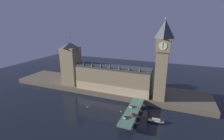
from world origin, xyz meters
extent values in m
plane|color=black|center=(0.00, 0.00, 0.00)|extent=(400.00, 400.00, 0.00)
cube|color=brown|center=(0.00, 39.00, 2.55)|extent=(220.00, 42.00, 5.09)
cube|color=#8E7A56|center=(14.18, 29.72, 16.89)|extent=(78.26, 18.44, 23.59)
cube|color=#D5B989|center=(14.18, 20.38, 9.34)|extent=(78.26, 0.20, 8.49)
cube|color=#383D42|center=(14.18, 29.72, 29.88)|extent=(78.26, 16.96, 2.40)
cone|color=#383D42|center=(-15.17, 21.88, 33.68)|extent=(2.40, 2.40, 5.19)
cone|color=#383D42|center=(-5.39, 21.88, 33.68)|extent=(2.40, 2.40, 5.19)
cone|color=#383D42|center=(4.40, 21.88, 33.68)|extent=(2.40, 2.40, 5.19)
cone|color=#383D42|center=(14.18, 21.88, 33.68)|extent=(2.40, 2.40, 5.19)
cone|color=#383D42|center=(23.96, 21.88, 33.68)|extent=(2.40, 2.40, 5.19)
cone|color=#383D42|center=(33.75, 21.88, 33.68)|extent=(2.40, 2.40, 5.19)
cone|color=#383D42|center=(43.53, 21.88, 33.68)|extent=(2.40, 2.40, 5.19)
cube|color=#8E7A56|center=(61.85, 26.56, 27.39)|extent=(10.11, 10.11, 44.60)
cube|color=#8E7A56|center=(61.85, 26.56, 55.31)|extent=(11.94, 11.94, 11.23)
cylinder|color=beige|center=(61.85, 20.46, 55.31)|extent=(6.48, 0.25, 6.48)
cylinder|color=beige|center=(61.85, 32.65, 55.31)|extent=(6.48, 0.25, 6.48)
cylinder|color=beige|center=(67.95, 26.56, 55.31)|extent=(0.25, 6.48, 6.48)
cylinder|color=beige|center=(55.76, 26.56, 55.31)|extent=(0.25, 6.48, 6.48)
cube|color=black|center=(61.85, 20.28, 55.80)|extent=(0.36, 0.10, 4.86)
pyramid|color=#383D42|center=(61.85, 26.56, 68.50)|extent=(11.94, 11.94, 15.14)
sphere|color=gold|center=(61.85, 26.56, 76.87)|extent=(1.60, 1.60, 1.60)
cube|color=#8E7A56|center=(-37.04, 30.10, 26.33)|extent=(17.20, 17.20, 42.46)
pyramid|color=#383D42|center=(-37.04, 30.10, 50.36)|extent=(17.55, 17.55, 5.60)
cylinder|color=#99999E|center=(-37.04, 30.10, 56.16)|extent=(0.24, 0.24, 6.00)
cube|color=navy|center=(-35.94, 30.10, 58.26)|extent=(2.00, 0.08, 1.20)
cube|color=#4C7560|center=(44.66, -5.00, 5.30)|extent=(10.29, 46.00, 1.40)
cube|color=brown|center=(44.66, -18.80, 2.30)|extent=(8.75, 3.20, 4.60)
cube|color=brown|center=(44.66, -9.60, 2.30)|extent=(8.75, 3.20, 4.60)
cube|color=brown|center=(44.66, -0.40, 2.30)|extent=(8.75, 3.20, 4.60)
cube|color=brown|center=(44.66, 8.80, 2.30)|extent=(8.75, 3.20, 4.60)
cube|color=white|center=(42.39, -0.13, 6.61)|extent=(1.97, 4.27, 0.85)
cube|color=black|center=(42.39, -0.13, 7.26)|extent=(1.62, 1.92, 0.45)
cylinder|color=black|center=(41.46, 1.19, 6.32)|extent=(0.22, 0.64, 0.64)
cylinder|color=black|center=(43.33, 1.19, 6.32)|extent=(0.22, 0.64, 0.64)
cylinder|color=black|center=(41.46, -1.46, 6.32)|extent=(0.22, 0.64, 0.64)
cylinder|color=black|center=(43.33, -1.46, 6.32)|extent=(0.22, 0.64, 0.64)
cube|color=silver|center=(42.39, -17.23, 6.53)|extent=(1.91, 4.71, 0.70)
cube|color=black|center=(42.39, -17.23, 7.11)|extent=(1.57, 2.12, 0.45)
cylinder|color=black|center=(41.49, -15.77, 6.32)|extent=(0.22, 0.64, 0.64)
cylinder|color=black|center=(43.30, -15.77, 6.32)|extent=(0.22, 0.64, 0.64)
cylinder|color=black|center=(41.49, -18.69, 6.32)|extent=(0.22, 0.64, 0.64)
cylinder|color=black|center=(43.30, -18.69, 6.32)|extent=(0.22, 0.64, 0.64)
cube|color=red|center=(46.92, -12.15, 6.62)|extent=(1.98, 4.61, 0.88)
cube|color=black|center=(46.92, -12.15, 7.29)|extent=(1.63, 2.07, 0.45)
cylinder|color=black|center=(47.87, -13.58, 6.32)|extent=(0.22, 0.64, 0.64)
cylinder|color=black|center=(45.98, -13.58, 6.32)|extent=(0.22, 0.64, 0.64)
cylinder|color=black|center=(47.87, -10.73, 6.32)|extent=(0.22, 0.64, 0.64)
cylinder|color=black|center=(45.98, -10.73, 6.32)|extent=(0.22, 0.64, 0.64)
cylinder|color=black|center=(40.13, -21.02, 6.38)|extent=(0.28, 0.28, 0.76)
cylinder|color=gray|center=(40.13, -21.02, 7.08)|extent=(0.38, 0.38, 0.63)
sphere|color=tan|center=(40.13, -21.02, 7.50)|extent=(0.21, 0.21, 0.21)
cylinder|color=black|center=(49.19, -2.13, 6.38)|extent=(0.28, 0.28, 0.75)
cylinder|color=black|center=(49.19, -2.13, 7.06)|extent=(0.38, 0.38, 0.62)
sphere|color=tan|center=(49.19, -2.13, 7.47)|extent=(0.20, 0.20, 0.20)
cylinder|color=#2D3333|center=(39.73, -19.72, 6.25)|extent=(0.56, 0.56, 0.50)
cylinder|color=#2D3333|center=(39.73, -19.72, 9.03)|extent=(0.18, 0.18, 5.04)
sphere|color=#F9E5A3|center=(39.73, -19.72, 12.10)|extent=(0.60, 0.60, 0.60)
sphere|color=#F9E5A3|center=(39.28, -19.72, 11.75)|extent=(0.44, 0.44, 0.44)
sphere|color=#F9E5A3|center=(40.18, -19.72, 11.75)|extent=(0.44, 0.44, 0.44)
cylinder|color=#2D3333|center=(49.59, -5.00, 6.25)|extent=(0.56, 0.56, 0.50)
cylinder|color=#2D3333|center=(49.59, -5.00, 9.25)|extent=(0.18, 0.18, 5.49)
sphere|color=#F9E5A3|center=(49.59, -5.00, 12.54)|extent=(0.60, 0.60, 0.60)
sphere|color=#F9E5A3|center=(49.14, -5.00, 12.19)|extent=(0.44, 0.44, 0.44)
sphere|color=#F9E5A3|center=(50.04, -5.00, 12.19)|extent=(0.44, 0.44, 0.44)
ellipsoid|color=#28282D|center=(63.46, -5.66, 0.77)|extent=(13.84, 4.84, 1.55)
cube|color=tan|center=(63.46, -5.66, 1.48)|extent=(12.16, 3.95, 0.24)
cube|color=#B7B2A8|center=(63.46, -5.66, 2.37)|extent=(6.28, 2.83, 1.55)
camera|label=1|loc=(72.34, -118.63, 73.34)|focal=26.00mm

